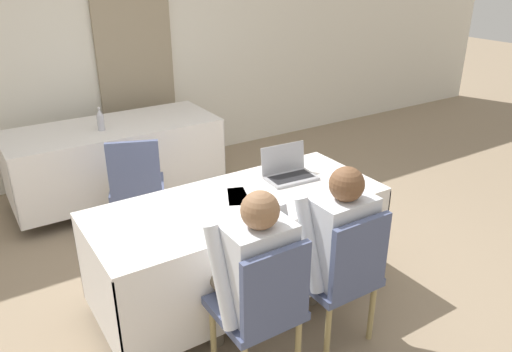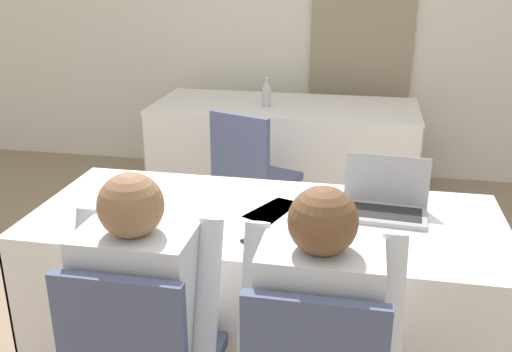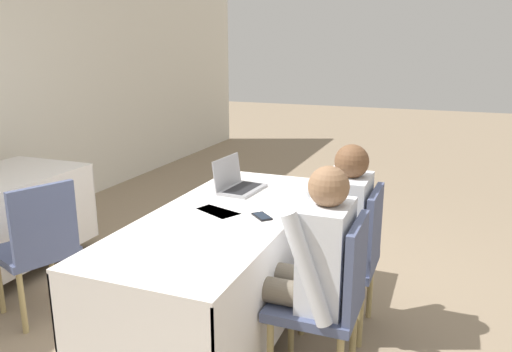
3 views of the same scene
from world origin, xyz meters
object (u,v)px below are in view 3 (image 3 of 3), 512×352
at_px(chair_near_right, 352,253).
at_px(person_checkered_shirt, 311,263).
at_px(laptop, 238,184).
at_px(cell_phone, 262,216).
at_px(person_white_shirt, 336,226).
at_px(chair_near_left, 330,295).
at_px(chair_far_spare, 38,244).

distance_m(chair_near_right, person_checkered_shirt, 0.60).
relative_size(laptop, person_checkered_shirt, 0.32).
bearing_deg(cell_phone, chair_near_right, -17.69).
xyz_separation_m(laptop, person_white_shirt, (-0.20, -0.73, -0.14)).
bearing_deg(chair_near_left, cell_phone, -122.59).
bearing_deg(chair_near_left, chair_near_right, -180.00).
height_order(chair_near_left, chair_far_spare, same).
xyz_separation_m(person_checkered_shirt, person_white_shirt, (0.57, 0.00, 0.00)).
relative_size(laptop, chair_far_spare, 0.41).
distance_m(person_checkered_shirt, person_white_shirt, 0.57).
distance_m(laptop, person_white_shirt, 0.77).
distance_m(chair_near_right, person_white_shirt, 0.19).
height_order(cell_phone, person_checkered_shirt, person_checkered_shirt).
relative_size(cell_phone, chair_near_left, 0.17).
bearing_deg(cell_phone, chair_near_left, -78.67).
bearing_deg(cell_phone, person_checkered_shirt, -85.24).
relative_size(chair_near_right, person_checkered_shirt, 0.78).
height_order(cell_phone, chair_near_right, chair_near_right).
height_order(chair_near_left, person_white_shirt, person_white_shirt).
height_order(laptop, cell_phone, laptop).
bearing_deg(chair_near_left, laptop, -132.72).
bearing_deg(person_white_shirt, person_checkered_shirt, 0.00).
bearing_deg(person_checkered_shirt, person_white_shirt, -180.00).
height_order(chair_far_spare, person_checkered_shirt, person_checkered_shirt).
height_order(laptop, chair_near_right, laptop).
bearing_deg(laptop, chair_near_right, -99.11).
xyz_separation_m(chair_near_left, person_white_shirt, (0.57, 0.10, 0.16)).
height_order(laptop, chair_far_spare, laptop).
xyz_separation_m(cell_phone, person_white_shirt, (0.26, -0.38, -0.10)).
bearing_deg(chair_near_right, chair_near_left, 0.00).
bearing_deg(person_checkered_shirt, chair_near_left, 90.00).
height_order(chair_near_right, person_white_shirt, person_white_shirt).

